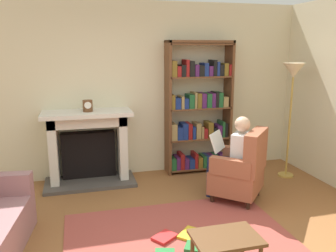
{
  "coord_description": "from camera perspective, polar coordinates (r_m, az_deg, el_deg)",
  "views": [
    {
      "loc": [
        -0.99,
        -2.9,
        2.0
      ],
      "look_at": [
        0.1,
        1.2,
        1.05
      ],
      "focal_mm": 37.38,
      "sensor_mm": 36.0,
      "label": 1
    }
  ],
  "objects": [
    {
      "name": "back_wall",
      "position": [
        5.57,
        -4.6,
        5.9
      ],
      "size": [
        5.6,
        0.1,
        2.7
      ],
      "primitive_type": "cube",
      "color": "beige",
      "rests_on": "ground"
    },
    {
      "name": "area_rug",
      "position": [
        3.9,
        2.09,
        -18.16
      ],
      "size": [
        2.4,
        1.8,
        0.01
      ],
      "primitive_type": "cube",
      "color": "#9C433A",
      "rests_on": "ground"
    },
    {
      "name": "fireplace",
      "position": [
        5.39,
        -12.85,
        -2.95
      ],
      "size": [
        1.32,
        0.64,
        1.1
      ],
      "color": "#4C4742",
      "rests_on": "ground"
    },
    {
      "name": "mantel_clock",
      "position": [
        5.16,
        -12.96,
        3.22
      ],
      "size": [
        0.14,
        0.14,
        0.17
      ],
      "color": "brown",
      "rests_on": "fireplace"
    },
    {
      "name": "bookshelf",
      "position": [
        5.65,
        5.03,
        2.63
      ],
      "size": [
        1.07,
        0.32,
        2.11
      ],
      "color": "brown",
      "rests_on": "ground"
    },
    {
      "name": "armchair_reading",
      "position": [
        4.76,
        11.9,
        -6.99
      ],
      "size": [
        0.89,
        0.89,
        0.97
      ],
      "rotation": [
        0.0,
        0.0,
        3.97
      ],
      "color": "#331E14",
      "rests_on": "ground"
    },
    {
      "name": "seated_reader",
      "position": [
        4.73,
        10.63,
        -4.55
      ],
      "size": [
        0.59,
        0.58,
        1.14
      ],
      "rotation": [
        0.0,
        0.0,
        3.97
      ],
      "color": "silver",
      "rests_on": "ground"
    },
    {
      "name": "side_table",
      "position": [
        3.1,
        9.39,
        -18.55
      ],
      "size": [
        0.56,
        0.39,
        0.48
      ],
      "color": "brown",
      "rests_on": "ground"
    },
    {
      "name": "scattered_books",
      "position": [
        3.84,
        1.57,
        -18.24
      ],
      "size": [
        0.65,
        0.56,
        0.04
      ],
      "color": "#267233",
      "rests_on": "area_rug"
    },
    {
      "name": "floor_lamp",
      "position": [
        5.62,
        19.68,
        6.93
      ],
      "size": [
        0.32,
        0.32,
        1.78
      ],
      "color": "#B7933F",
      "rests_on": "ground"
    }
  ]
}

